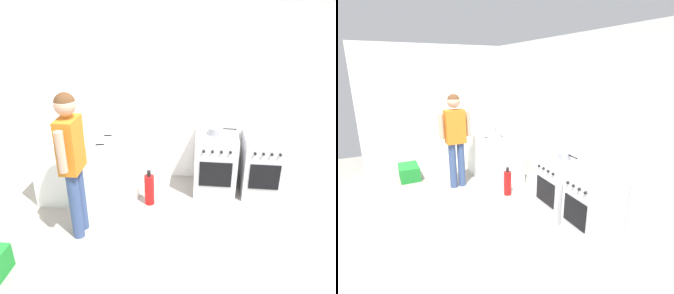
# 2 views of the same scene
# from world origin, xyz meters

# --- Properties ---
(ground_plane) EXTENTS (8.00, 8.00, 0.00)m
(ground_plane) POSITION_xyz_m (0.00, 0.00, 0.00)
(ground_plane) COLOR gray
(back_wall) EXTENTS (6.00, 0.10, 2.60)m
(back_wall) POSITION_xyz_m (0.00, 1.95, 1.30)
(back_wall) COLOR white
(back_wall) RESTS_ON ground
(side_wall_left) EXTENTS (0.10, 3.10, 2.60)m
(side_wall_left) POSITION_xyz_m (-2.60, 0.40, 1.30)
(side_wall_left) COLOR white
(side_wall_left) RESTS_ON ground
(counter_unit) EXTENTS (1.30, 0.70, 0.90)m
(counter_unit) POSITION_xyz_m (-1.35, 1.20, 0.45)
(counter_unit) COLOR white
(counter_unit) RESTS_ON ground
(oven_left) EXTENTS (0.57, 0.62, 0.85)m
(oven_left) POSITION_xyz_m (0.35, 1.58, 0.43)
(oven_left) COLOR silver
(oven_left) RESTS_ON ground
(oven_right) EXTENTS (0.53, 0.62, 0.85)m
(oven_right) POSITION_xyz_m (0.99, 1.58, 0.43)
(oven_right) COLOR silver
(oven_right) RESTS_ON ground
(pot) EXTENTS (0.39, 0.21, 0.10)m
(pot) POSITION_xyz_m (0.33, 1.60, 0.90)
(pot) COLOR gray
(pot) RESTS_ON oven_left
(knife_bread) EXTENTS (0.35, 0.05, 0.01)m
(knife_bread) POSITION_xyz_m (-1.75, 1.39, 0.90)
(knife_bread) COLOR silver
(knife_bread) RESTS_ON counter_unit
(knife_utility) EXTENTS (0.25, 0.04, 0.01)m
(knife_utility) POSITION_xyz_m (-1.02, 1.26, 0.90)
(knife_utility) COLOR silver
(knife_utility) RESTS_ON counter_unit
(knife_carving) EXTENTS (0.33, 0.11, 0.01)m
(knife_carving) POSITION_xyz_m (-1.00, 0.99, 0.90)
(knife_carving) COLOR silver
(knife_carving) RESTS_ON counter_unit
(person) EXTENTS (0.23, 0.57, 1.70)m
(person) POSITION_xyz_m (-1.24, 0.42, 1.03)
(person) COLOR #384C7A
(person) RESTS_ON ground
(fire_extinguisher) EXTENTS (0.13, 0.13, 0.50)m
(fire_extinguisher) POSITION_xyz_m (-0.52, 1.10, 0.22)
(fire_extinguisher) COLOR red
(fire_extinguisher) RESTS_ON ground
(recycling_crate_lower) EXTENTS (0.52, 0.36, 0.28)m
(recycling_crate_lower) POSITION_xyz_m (-2.00, -0.35, 0.14)
(recycling_crate_lower) COLOR #1E842D
(recycling_crate_lower) RESTS_ON ground
(larder_cabinet) EXTENTS (0.48, 0.44, 2.00)m
(larder_cabinet) POSITION_xyz_m (-2.30, 1.68, 1.00)
(larder_cabinet) COLOR white
(larder_cabinet) RESTS_ON ground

